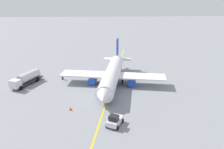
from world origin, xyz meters
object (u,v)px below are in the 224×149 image
fuel_tanker (26,78)px  pushback_tug (115,120)px  refueling_worker (62,77)px  safety_cone_nose (70,109)px  airplane (112,75)px

fuel_tanker → pushback_tug: size_ratio=2.48×
refueling_worker → safety_cone_nose: refueling_worker is taller
refueling_worker → safety_cone_nose: bearing=13.2°
airplane → fuel_tanker: 22.66m
fuel_tanker → refueling_worker: 9.46m
refueling_worker → pushback_tug: bearing=28.1°
pushback_tug → refueling_worker: (-24.06, -12.85, -0.19)m
fuel_tanker → safety_cone_nose: (14.80, 13.10, -1.35)m
fuel_tanker → airplane: bearing=86.0°
fuel_tanker → refueling_worker: bearing=109.1°
airplane → safety_cone_nose: 16.45m
airplane → safety_cone_nose: (13.23, -9.48, -2.38)m
airplane → pushback_tug: size_ratio=7.85×
airplane → refueling_worker: size_ratio=18.89×
pushback_tug → safety_cone_nose: bearing=-125.5°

